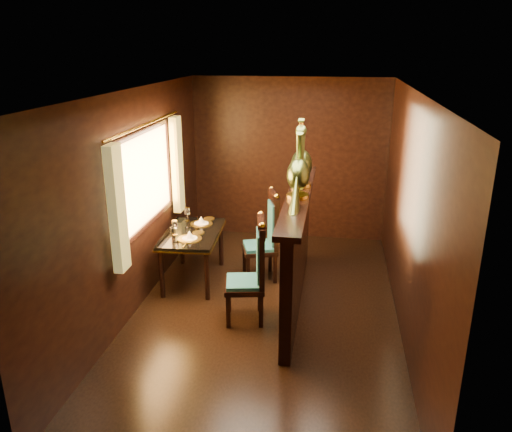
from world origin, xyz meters
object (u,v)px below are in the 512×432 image
object	(u,v)px
dining_table	(192,237)
chair_right	(268,233)
peacock_left	(299,161)
chair_left	(255,267)
peacock_right	(302,152)

from	to	relation	value
dining_table	chair_right	bearing A→B (deg)	10.26
chair_right	peacock_left	distance (m)	1.44
chair_left	peacock_left	xyz separation A→B (m)	(0.43, 0.31, 1.13)
dining_table	chair_left	xyz separation A→B (m)	(0.95, -0.85, 0.03)
chair_right	peacock_left	xyz separation A→B (m)	(0.43, -0.77, 1.14)
peacock_right	chair_right	bearing A→B (deg)	144.55
peacock_left	peacock_right	distance (m)	0.46
peacock_left	peacock_right	size ratio (longest dim) A/B	1.00
peacock_left	peacock_right	xyz separation A→B (m)	(0.00, 0.46, 0.00)
dining_table	chair_right	size ratio (longest dim) A/B	0.98
dining_table	chair_left	world-z (taller)	chair_left
dining_table	peacock_right	distance (m)	1.81
dining_table	chair_right	world-z (taller)	chair_right
chair_right	chair_left	bearing A→B (deg)	-108.12
dining_table	peacock_left	bearing A→B (deg)	-24.54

